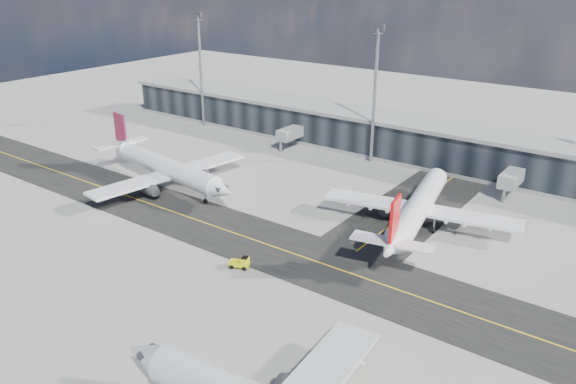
% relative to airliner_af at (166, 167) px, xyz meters
% --- Properties ---
extents(ground, '(300.00, 300.00, 0.00)m').
position_rel_airliner_af_xyz_m(ground, '(24.99, -11.93, -3.79)').
color(ground, gray).
rests_on(ground, ground).
extents(taxiway_lanes, '(180.00, 63.00, 0.03)m').
position_rel_airliner_af_xyz_m(taxiway_lanes, '(28.90, -1.19, -3.78)').
color(taxiway_lanes, black).
rests_on(taxiway_lanes, ground).
extents(terminal_concourse, '(152.00, 19.80, 8.80)m').
position_rel_airliner_af_xyz_m(terminal_concourse, '(25.03, 43.00, 0.30)').
color(terminal_concourse, black).
rests_on(terminal_concourse, ground).
extents(floodlight_masts, '(102.50, 0.70, 28.90)m').
position_rel_airliner_af_xyz_m(floodlight_masts, '(24.99, 36.07, 11.81)').
color(floodlight_masts, gray).
rests_on(floodlight_masts, ground).
extents(airliner_af, '(38.76, 33.18, 11.49)m').
position_rel_airliner_af_xyz_m(airliner_af, '(0.00, 0.00, 0.00)').
color(airliner_af, white).
rests_on(airliner_af, ground).
extents(airliner_redtail, '(32.25, 37.60, 11.18)m').
position_rel_airliner_af_xyz_m(airliner_redtail, '(46.91, 10.78, -0.10)').
color(airliner_redtail, white).
rests_on(airliner_redtail, ground).
extents(baggage_tug, '(3.09, 2.29, 1.75)m').
position_rel_airliner_af_xyz_m(baggage_tug, '(32.29, -15.75, -2.92)').
color(baggage_tug, '#EBED0C').
rests_on(baggage_tug, ground).
extents(service_van, '(4.78, 6.12, 1.54)m').
position_rel_airliner_af_xyz_m(service_van, '(41.50, 32.07, -3.02)').
color(service_van, white).
rests_on(service_van, ground).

